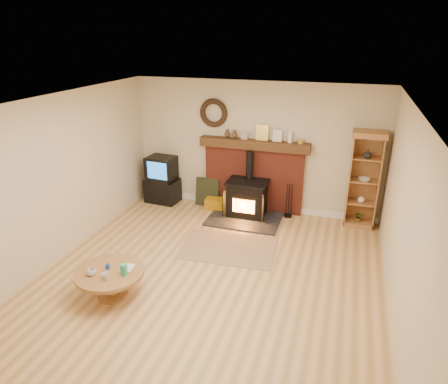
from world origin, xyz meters
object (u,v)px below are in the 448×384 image
(tv_unit, at_px, (162,180))
(curio_cabinet, at_px, (364,180))
(coffee_table, at_px, (110,276))
(wood_stove, at_px, (247,200))

(tv_unit, bearing_deg, curio_cabinet, 1.19)
(tv_unit, distance_m, coffee_table, 3.39)
(tv_unit, height_order, coffee_table, tv_unit)
(coffee_table, bearing_deg, tv_unit, 103.59)
(wood_stove, height_order, curio_cabinet, curio_cabinet)
(wood_stove, xyz_separation_m, curio_cabinet, (2.14, 0.28, 0.56))
(wood_stove, distance_m, curio_cabinet, 2.23)
(wood_stove, bearing_deg, tv_unit, 174.25)
(tv_unit, xyz_separation_m, curio_cabinet, (4.07, 0.08, 0.44))
(wood_stove, relative_size, coffee_table, 1.47)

